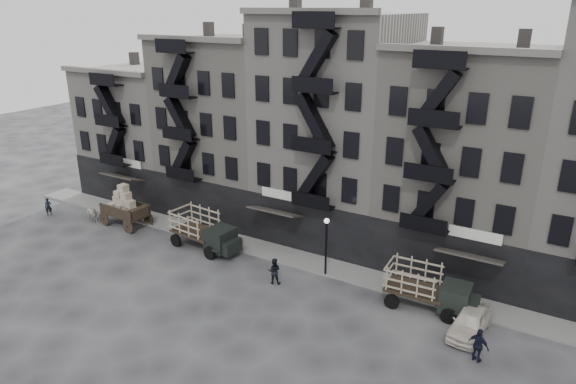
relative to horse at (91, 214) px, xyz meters
The scene contains 15 objects.
ground 18.53m from the horse, ahead, with size 140.00×140.00×0.00m, color #38383A.
sidewalk 18.77m from the horse, ahead, with size 55.00×2.50×0.15m, color slate.
building_west 10.67m from the horse, 99.31° to the left, with size 10.00×11.35×13.20m.
building_midwest 14.21m from the horse, 47.11° to the left, with size 10.00×11.35×16.20m.
building_center 22.05m from the horse, 26.31° to the left, with size 10.00×11.35×18.20m.
building_mideast 30.69m from the horse, 17.80° to the left, with size 10.00×11.35×16.20m.
lamp_post 21.68m from the horse, ahead, with size 0.36×0.36×4.28m.
horse is the anchor object (origin of this frame).
wagon 3.40m from the horse, 20.40° to the left, with size 4.28×2.45×3.53m.
stake_truck_west 11.71m from the horse, ahead, with size 5.99×2.91×2.91m.
stake_truck_east 28.73m from the horse, ahead, with size 5.58×2.52×2.75m.
car_east 31.50m from the horse, ahead, with size 1.71×4.24×1.45m, color beige.
pedestrian_west 4.58m from the horse, 169.29° to the right, with size 0.57×0.38×1.58m, color black.
pedestrian_mid 19.03m from the horse, ahead, with size 0.89×0.69×1.83m, color black.
policeman 32.47m from the horse, ahead, with size 1.14×0.47×1.94m, color black.
Camera 1 is at (16.73, -25.60, 17.54)m, focal length 32.00 mm.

